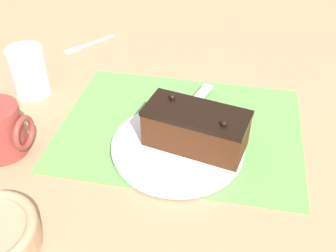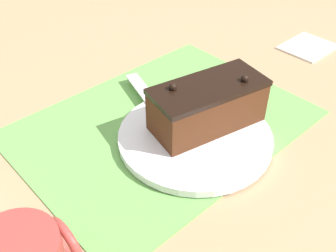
% 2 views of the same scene
% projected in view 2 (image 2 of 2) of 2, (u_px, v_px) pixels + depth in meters
% --- Properties ---
extents(ground_plane, '(3.00, 3.00, 0.00)m').
position_uv_depth(ground_plane, '(164.00, 124.00, 0.65)').
color(ground_plane, '#9E7F5B').
extents(placemat_woven, '(0.46, 0.34, 0.00)m').
position_uv_depth(placemat_woven, '(164.00, 123.00, 0.65)').
color(placemat_woven, '#609E4C').
rests_on(placemat_woven, ground_plane).
extents(cake_plate, '(0.24, 0.24, 0.01)m').
position_uv_depth(cake_plate, '(195.00, 137.00, 0.61)').
color(cake_plate, white).
rests_on(cake_plate, placemat_woven).
extents(chocolate_cake, '(0.19, 0.12, 0.08)m').
position_uv_depth(chocolate_cake, '(208.00, 105.00, 0.60)').
color(chocolate_cake, '#472614').
rests_on(chocolate_cake, cake_plate).
extents(serving_knife, '(0.09, 0.22, 0.01)m').
position_uv_depth(serving_knife, '(165.00, 117.00, 0.63)').
color(serving_knife, '#472D19').
rests_on(serving_knife, cake_plate).
extents(folded_napkin, '(0.11, 0.09, 0.01)m').
position_uv_depth(folded_napkin, '(308.00, 46.00, 0.86)').
color(folded_napkin, white).
rests_on(folded_napkin, ground_plane).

